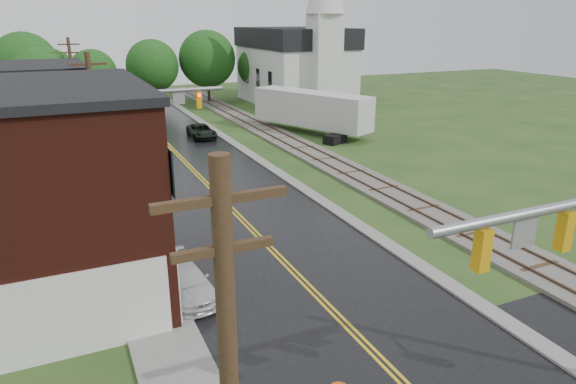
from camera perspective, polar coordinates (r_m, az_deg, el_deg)
main_road at (r=38.47m, az=-10.60°, el=2.49°), size 10.00×90.00×0.02m
curb_right at (r=44.57m, az=-5.46°, el=4.97°), size 0.80×70.00×0.12m
sidewalk_left at (r=32.82m, az=-18.94°, el=-1.09°), size 2.40×50.00×0.12m
yellow_house at (r=32.90m, az=-28.03°, el=3.59°), size 8.00×7.00×6.40m
darkred_building at (r=41.85m, az=-25.97°, el=5.33°), size 7.00×6.00×4.40m
church at (r=66.36m, az=1.18°, el=14.69°), size 10.40×18.40×20.00m
railroad at (r=46.19m, az=-0.04°, el=5.68°), size 3.20×80.00×0.30m
traffic_signal_far at (r=33.83m, az=-15.58°, el=8.56°), size 7.34×0.43×7.20m
utility_pole_b at (r=28.64m, az=-20.45°, el=5.78°), size 1.80×0.28×9.00m
utility_pole_c at (r=50.35m, az=-22.65°, el=10.70°), size 1.80×0.28×9.00m
tree_left_e at (r=52.19m, az=-25.04°, el=10.73°), size 6.40×6.40×8.16m
suv_dark at (r=48.44m, az=-9.59°, el=6.66°), size 2.09×4.45×1.23m
pickup_white at (r=21.19m, az=-11.42°, el=-9.70°), size 2.22×4.43×1.24m
semi_trailer at (r=49.51m, az=2.66°, el=9.19°), size 7.53×12.59×3.94m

